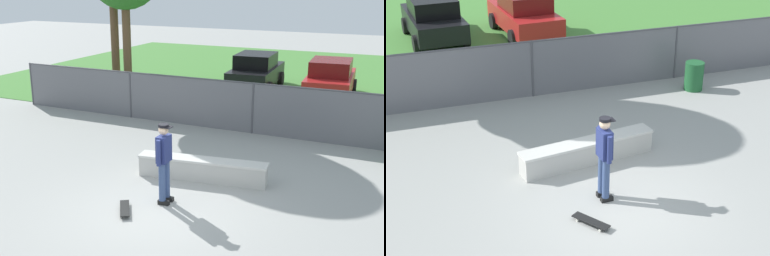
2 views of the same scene
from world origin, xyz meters
TOP-DOWN VIEW (x-y plane):
  - ground_plane at (0.00, 0.00)m, footprint 80.00×80.00m
  - grass_strip at (0.00, 16.57)m, footprint 30.53×20.00m
  - concrete_ledge at (0.13, 1.98)m, footprint 3.31×0.94m
  - skateboarder at (-0.09, 0.41)m, footprint 0.31×0.60m
  - skateboard at (-0.66, -0.37)m, footprint 0.61×0.78m
  - chainlink_fence at (0.00, 6.27)m, footprint 18.60×0.07m
  - car_black at (-2.05, 12.94)m, footprint 2.25×4.32m
  - car_red at (1.37, 12.49)m, footprint 2.25×4.32m

SIDE VIEW (x-z plane):
  - ground_plane at x=0.00m, z-range 0.00..0.00m
  - grass_strip at x=0.00m, z-range 0.00..0.02m
  - skateboard at x=-0.66m, z-range 0.03..0.12m
  - concrete_ledge at x=0.13m, z-range 0.00..0.56m
  - car_black at x=-2.05m, z-range 0.01..1.67m
  - car_red at x=1.37m, z-range 0.01..1.67m
  - chainlink_fence at x=0.00m, z-range 0.08..1.77m
  - skateboarder at x=-0.09m, z-range 0.11..1.95m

